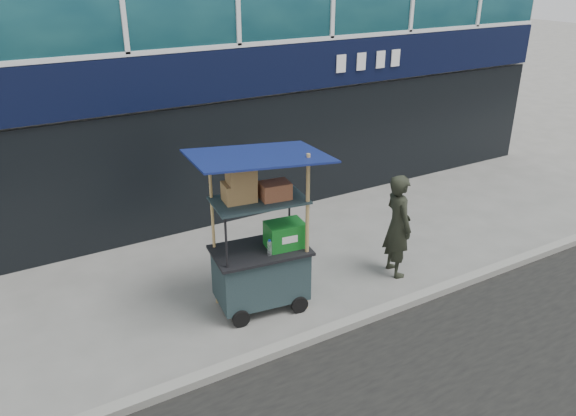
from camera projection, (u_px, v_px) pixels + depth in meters
ground at (361, 313)px, 8.34m from camera, size 80.00×80.00×0.00m
curb at (369, 316)px, 8.16m from camera, size 80.00×0.18×0.12m
vendor_cart at (262, 254)px, 8.17m from camera, size 1.99×1.53×2.49m
vendor_man at (398, 225)px, 9.07m from camera, size 0.53×0.71×1.74m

